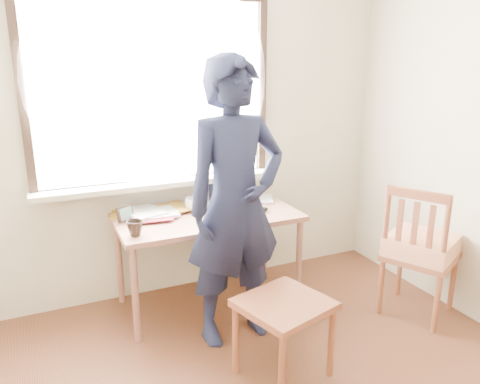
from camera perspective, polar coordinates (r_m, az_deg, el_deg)
name	(u,v)px	position (r m, az deg, el deg)	size (l,w,h in m)	color
room_shell	(303,111)	(1.97, 7.69, 9.77)	(3.52, 4.02, 2.61)	beige
desk	(208,224)	(3.51, -3.91, -3.97)	(1.35, 0.67, 0.72)	#925E49
laptop	(232,207)	(3.50, -1.04, -1.80)	(0.35, 0.30, 0.21)	black
mug_white	(193,204)	(3.57, -5.73, -1.50)	(0.13, 0.13, 0.10)	white
mug_dark	(135,228)	(3.14, -12.68, -4.32)	(0.11, 0.11, 0.10)	black
mouse	(262,209)	(3.54, 2.73, -2.14)	(0.10, 0.07, 0.04)	black
desk_clutter	(177,207)	(3.63, -7.70, -1.80)	(0.95, 0.51, 0.03)	white
book_a	(147,213)	(3.55, -11.32, -2.50)	(0.21, 0.28, 0.03)	white
book_b	(251,199)	(3.83, 1.36, -0.85)	(0.17, 0.24, 0.02)	white
picture_frame	(125,215)	(3.41, -13.81, -2.68)	(0.13, 0.09, 0.11)	black
work_chair	(284,313)	(2.83, 5.38, -14.46)	(0.58, 0.57, 0.49)	brown
side_chair	(420,248)	(3.64, 21.14, -6.38)	(0.60, 0.61, 1.00)	brown
person	(236,204)	(3.01, -0.54, -1.49)	(0.69, 0.45, 1.88)	black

